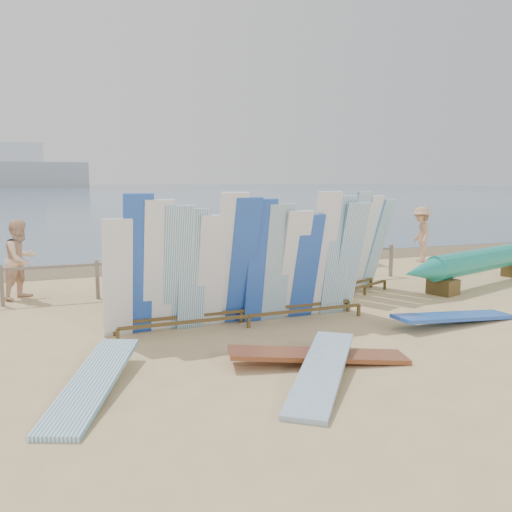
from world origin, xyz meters
name	(u,v)px	position (x,y,z in m)	size (l,w,h in m)	color
ground	(220,322)	(0.00, 0.00, 0.00)	(160.00, 160.00, 0.00)	tan
ocean	(59,190)	(0.00, 128.00, 0.00)	(320.00, 240.00, 0.02)	#415B74
wet_sand_strip	(152,266)	(0.00, 7.20, 0.00)	(40.00, 2.60, 0.01)	brown
distant_ship	(14,171)	(-12.00, 180.00, 5.31)	(45.00, 8.00, 14.00)	#999EA3
fence	(183,267)	(0.00, 3.00, 0.63)	(12.08, 0.08, 0.90)	#77695A
main_surfboard_rack	(245,266)	(0.38, -0.38, 1.14)	(5.08, 0.83, 2.52)	brown
side_surfboard_rack	(359,248)	(3.89, 1.30, 1.12)	(2.23, 1.47, 2.46)	brown
outrigger_canoe	(483,261)	(7.51, 1.10, 0.62)	(6.63, 2.67, 0.97)	brown
vendor_table	(314,287)	(2.50, 0.92, 0.35)	(0.95, 0.82, 1.05)	brown
flat_board_b	(322,382)	(0.38, -3.45, 0.00)	(0.56, 2.70, 0.07)	#7CA9C7
flat_board_e	(94,393)	(-2.56, -2.73, 0.00)	(0.56, 2.70, 0.07)	white
flat_board_d	(454,323)	(4.16, -1.70, 0.00)	(0.56, 2.70, 0.07)	blue
flat_board_c	(319,363)	(0.69, -2.77, 0.00)	(0.56, 2.70, 0.07)	brown
beach_chair_left	(147,281)	(-0.77, 3.52, 0.23)	(0.54, 0.56, 0.78)	red
beach_chair_right	(198,274)	(0.65, 4.00, 0.25)	(0.57, 0.59, 0.85)	red
stroller	(254,265)	(2.24, 4.02, 0.38)	(0.52, 0.72, 0.95)	red
beachgoer_8	(307,249)	(3.87, 4.04, 0.77)	(0.74, 0.36, 1.53)	beige
beachgoer_4	(133,256)	(-0.97, 4.40, 0.77)	(0.90, 0.39, 1.54)	#8C6042
beachgoer_extra_0	(421,234)	(8.54, 4.96, 0.92)	(1.18, 0.49, 1.83)	tan
beachgoer_2	(21,259)	(-3.61, 3.66, 0.92)	(0.89, 0.43, 1.83)	beige
beachgoer_5	(205,240)	(1.67, 6.86, 0.81)	(1.51, 0.49, 1.63)	beige
beachgoer_9	(277,241)	(3.84, 6.12, 0.77)	(1.00, 0.41, 1.55)	tan
beachgoer_10	(359,236)	(6.38, 5.30, 0.90)	(1.05, 0.46, 1.80)	#8C6042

